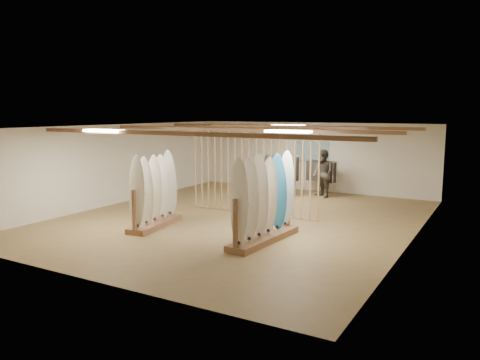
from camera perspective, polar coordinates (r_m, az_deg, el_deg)
The scene contains 16 objects.
floor at distance 14.32m, azimuth 0.00°, elevation -4.76°, with size 12.00×12.00×0.00m, color olive.
ceiling at distance 13.95m, azimuth 0.00°, elevation 6.51°, with size 12.00×12.00×0.00m, color gray.
wall_back at distance 19.47m, azimuth 8.82°, elevation 2.82°, with size 12.00×12.00×0.00m, color white.
wall_front at distance 9.42m, azimuth -18.49°, elevation -3.42°, with size 12.00×12.00×0.00m, color white.
wall_left at distance 17.09m, azimuth -14.71°, elevation 1.88°, with size 12.00×12.00×0.00m, color white.
wall_right at distance 12.39m, azimuth 20.49°, elevation -0.76°, with size 12.00×12.00×0.00m, color white.
ceiling_slats at distance 13.96m, azimuth 0.00°, elevation 6.19°, with size 9.50×6.12×0.10m, color brown.
light_panels at distance 13.95m, azimuth 0.00°, elevation 6.27°, with size 1.20×0.35×0.06m, color white.
bamboo_partition at distance 14.76m, azimuth 1.54°, elevation 1.16°, with size 4.45×0.05×2.78m.
poster at distance 19.43m, azimuth 8.81°, elevation 3.40°, with size 1.40×0.03×0.90m, color teal.
rack_left at distance 13.44m, azimuth -10.36°, elevation -2.73°, with size 0.88×2.21×2.04m.
rack_right at distance 11.73m, azimuth 2.96°, elevation -4.04°, with size 0.78×2.70×2.15m.
clothing_rack_a at distance 18.29m, azimuth 4.96°, elevation 1.43°, with size 1.51×0.43×1.62m.
clothing_rack_b at distance 18.70m, azimuth 9.85°, elevation 1.03°, with size 1.27×0.59×1.39m.
shopper_a at distance 17.00m, azimuth 2.66°, elevation 0.33°, with size 0.64×0.43×1.75m, color #2B2931.
shopper_b at distance 17.97m, azimuth 10.08°, elevation 1.17°, with size 1.00×0.78×2.08m, color #3B362D.
Camera 1 is at (6.93, -12.10, 3.26)m, focal length 35.00 mm.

